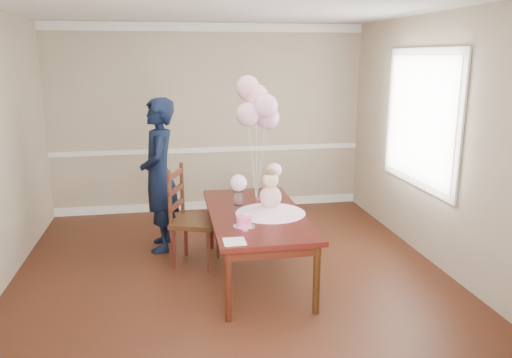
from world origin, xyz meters
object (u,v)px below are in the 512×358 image
object	(u,v)px
woman	(159,175)
dining_table_top	(256,214)
dining_chair_seat	(196,222)
birthday_cake	(244,221)

from	to	relation	value
woman	dining_table_top	bearing A→B (deg)	44.80
dining_table_top	dining_chair_seat	world-z (taller)	dining_table_top
dining_chair_seat	woman	world-z (taller)	woman
dining_chair_seat	woman	size ratio (longest dim) A/B	0.26
dining_chair_seat	woman	bearing A→B (deg)	146.67
dining_table_top	woman	size ratio (longest dim) A/B	1.04
birthday_cake	woman	bearing A→B (deg)	119.22
dining_table_top	birthday_cake	distance (m)	0.47
dining_table_top	woman	bearing A→B (deg)	134.88
dining_table_top	woman	world-z (taller)	woman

